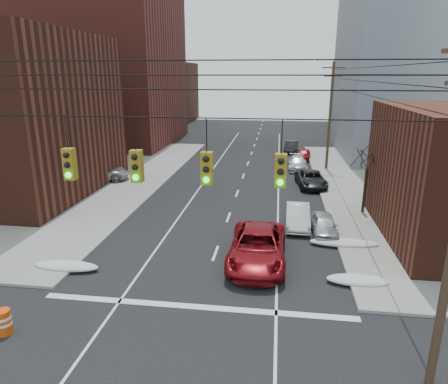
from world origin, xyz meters
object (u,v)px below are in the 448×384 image
(lot_car_d, at_px, (66,164))
(lot_car_c, at_px, (36,181))
(parked_car_d, at_px, (298,163))
(lot_car_b, at_px, (99,173))
(construction_barrel, at_px, (4,322))
(parked_car_c, at_px, (311,179))
(red_pickup, at_px, (258,247))
(parked_car_b, at_px, (298,216))
(parked_car_f, at_px, (291,147))
(lot_car_a, at_px, (25,195))
(parked_car_a, at_px, (324,225))
(parked_car_e, at_px, (304,154))

(lot_car_d, bearing_deg, lot_car_c, -162.49)
(parked_car_d, relative_size, lot_car_d, 1.07)
(lot_car_b, distance_m, construction_barrel, 23.12)
(parked_car_c, xyz_separation_m, parked_car_d, (-0.93, 6.68, -0.02))
(red_pickup, distance_m, parked_car_c, 16.26)
(parked_car_b, height_order, parked_car_f, parked_car_f)
(parked_car_f, xyz_separation_m, lot_car_d, (-23.19, -14.60, 0.19))
(lot_car_a, bearing_deg, parked_car_a, -111.22)
(lot_car_c, bearing_deg, lot_car_d, 27.56)
(parked_car_e, relative_size, lot_car_d, 0.83)
(parked_car_a, bearing_deg, construction_barrel, -139.63)
(parked_car_e, xyz_separation_m, lot_car_c, (-23.83, -16.50, 0.22))
(lot_car_b, relative_size, construction_barrel, 5.46)
(parked_car_b, relative_size, construction_barrel, 4.27)
(parked_car_f, relative_size, lot_car_c, 0.90)
(parked_car_e, bearing_deg, lot_car_c, -138.43)
(parked_car_f, height_order, lot_car_d, lot_car_d)
(parked_car_a, bearing_deg, parked_car_d, 91.68)
(red_pickup, distance_m, lot_car_b, 21.53)
(parked_car_b, distance_m, parked_car_c, 10.17)
(red_pickup, distance_m, lot_car_a, 19.33)
(parked_car_c, relative_size, construction_barrel, 5.02)
(lot_car_b, height_order, lot_car_d, lot_car_b)
(parked_car_b, xyz_separation_m, parked_car_e, (1.60, 21.96, -0.08))
(lot_car_d, height_order, construction_barrel, lot_car_d)
(parked_car_b, xyz_separation_m, parked_car_c, (1.60, 10.04, -0.01))
(red_pickup, distance_m, lot_car_c, 22.79)
(parked_car_c, bearing_deg, lot_car_d, 169.67)
(parked_car_d, xyz_separation_m, lot_car_d, (-23.61, -4.80, 0.22))
(parked_car_e, xyz_separation_m, lot_car_b, (-19.68, -12.95, 0.29))
(parked_car_b, distance_m, lot_car_c, 22.89)
(parked_car_d, xyz_separation_m, lot_car_c, (-22.90, -11.27, 0.16))
(red_pickup, height_order, parked_car_b, red_pickup)
(red_pickup, bearing_deg, parked_car_f, 85.81)
(lot_car_b, height_order, construction_barrel, lot_car_b)
(red_pickup, distance_m, parked_car_f, 32.36)
(lot_car_a, distance_m, construction_barrel, 16.83)
(lot_car_a, bearing_deg, parked_car_f, -53.96)
(lot_car_b, xyz_separation_m, lot_car_d, (-4.87, 2.92, -0.01))
(parked_car_e, distance_m, lot_car_a, 30.24)
(parked_car_b, xyz_separation_m, parked_car_d, (0.67, 16.72, -0.03))
(parked_car_a, relative_size, construction_barrel, 3.74)
(red_pickup, distance_m, parked_car_e, 27.97)
(lot_car_a, xyz_separation_m, construction_barrel, (8.54, -14.49, -0.42))
(parked_car_c, height_order, lot_car_d, lot_car_d)
(parked_car_a, distance_m, parked_car_e, 23.23)
(lot_car_a, bearing_deg, parked_car_e, -61.45)
(lot_car_c, bearing_deg, parked_car_e, -34.01)
(parked_car_b, xyz_separation_m, lot_car_c, (-22.23, 5.45, 0.14))
(parked_car_a, bearing_deg, lot_car_a, 172.22)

